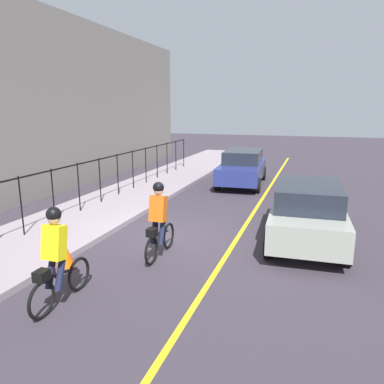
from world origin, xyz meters
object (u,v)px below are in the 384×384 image
object	(u,v)px
cyclist_lead	(159,220)
patrol_sedan	(307,211)
parked_sedan_rear	(242,167)
traffic_cone_near	(66,255)
cyclist_follow	(56,258)

from	to	relation	value
cyclist_lead	patrol_sedan	distance (m)	3.98
parked_sedan_rear	traffic_cone_near	distance (m)	10.43
cyclist_lead	patrol_sedan	size ratio (longest dim) A/B	0.41
cyclist_lead	traffic_cone_near	bearing A→B (deg)	122.31
patrol_sedan	parked_sedan_rear	distance (m)	7.45
cyclist_lead	patrol_sedan	bearing A→B (deg)	-55.49
cyclist_follow	patrol_sedan	size ratio (longest dim) A/B	0.41
cyclist_lead	cyclist_follow	xyz separation A→B (m)	(-2.59, 0.81, 0.00)
patrol_sedan	traffic_cone_near	world-z (taller)	patrol_sedan
patrol_sedan	parked_sedan_rear	bearing A→B (deg)	21.58
patrol_sedan	parked_sedan_rear	xyz separation A→B (m)	(6.79, 3.06, 0.00)
cyclist_follow	traffic_cone_near	size ratio (longest dim) A/B	3.53
parked_sedan_rear	cyclist_lead	bearing A→B (deg)	-4.75
cyclist_lead	parked_sedan_rear	xyz separation A→B (m)	(9.08, -0.20, -0.09)
traffic_cone_near	cyclist_lead	bearing A→B (deg)	-57.02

